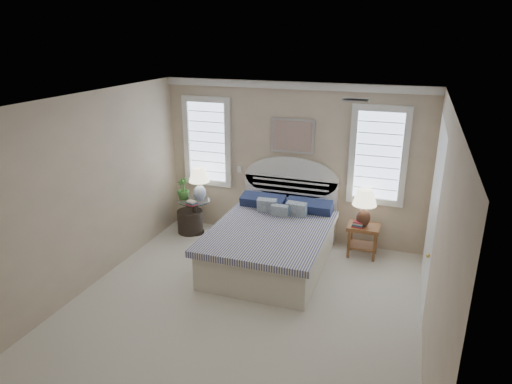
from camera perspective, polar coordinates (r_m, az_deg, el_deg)
The scene contains 21 objects.
floor at distance 6.13m, azimuth -2.12°, elevation -14.77°, with size 4.50×5.00×0.01m, color beige.
ceiling at distance 5.13m, azimuth -2.49°, elevation 11.07°, with size 4.50×5.00×0.01m, color white.
wall_back at distance 7.74m, azimuth 4.52°, elevation 3.65°, with size 4.50×0.02×2.70m, color beige.
wall_left at distance 6.61m, azimuth -20.76°, elevation -0.36°, with size 0.02×5.00×2.70m, color beige.
wall_right at distance 5.17m, azimuth 21.75°, elevation -5.96°, with size 0.02×5.00×2.70m, color beige.
crown_molding at distance 7.46m, azimuth 4.71°, elevation 13.16°, with size 4.50×0.08×0.12m, color silver.
hvac_vent at distance 5.61m, azimuth 12.37°, elevation 11.15°, with size 0.30×0.20×0.02m, color #B2B2B2.
switch_plate at distance 8.07m, azimuth -2.08°, elevation 2.87°, with size 0.08×0.01×0.12m, color silver.
window_left at distance 8.18m, azimuth -6.07°, elevation 6.27°, with size 0.90×0.06×1.60m, color silver.
window_right at distance 7.44m, azimuth 15.03°, elevation 4.39°, with size 0.90×0.06×1.60m, color silver.
painting at distance 7.59m, azimuth 4.54°, elevation 6.99°, with size 0.74×0.04×0.58m, color silver.
closet_door at distance 6.33m, azimuth 21.16°, elevation -2.72°, with size 0.02×1.80×2.40m, color white.
bed at distance 7.14m, azimuth 2.13°, elevation -5.98°, with size 1.72×2.28×1.47m.
side_table_left at distance 8.22m, azimuth -7.68°, elevation -2.62°, with size 0.56×0.56×0.63m.
nightstand_right at distance 7.53m, azimuth 13.25°, elevation -5.10°, with size 0.50×0.40×0.53m.
floor_pot at distance 8.34m, azimuth -8.23°, elevation -3.65°, with size 0.45×0.45×0.41m, color black.
lamp_left at distance 8.03m, azimuth -7.10°, elevation 1.45°, with size 0.46×0.46×0.59m.
lamp_right at distance 7.32m, azimuth 13.40°, elevation -1.43°, with size 0.40×0.40×0.62m.
potted_plant at distance 8.16m, azimuth -9.11°, elevation 0.43°, with size 0.22×0.22×0.39m, color #367D32.
books_left at distance 7.91m, azimuth -8.08°, elevation -1.37°, with size 0.20×0.16×0.07m.
books_right at distance 7.38m, azimuth 12.63°, elevation -3.97°, with size 0.19×0.14×0.09m.
Camera 1 is at (1.89, -4.71, 3.44)m, focal length 32.00 mm.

